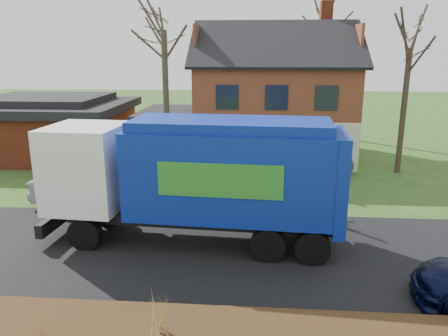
{
  "coord_description": "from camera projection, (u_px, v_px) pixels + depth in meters",
  "views": [
    {
      "loc": [
        1.04,
        -13.05,
        6.4
      ],
      "look_at": [
        -0.17,
        2.5,
        2.19
      ],
      "focal_mm": 35.0,
      "sensor_mm": 36.0,
      "label": 1
    }
  ],
  "objects": [
    {
      "name": "ground",
      "position": [
        223.0,
        252.0,
        14.31
      ],
      "size": [
        120.0,
        120.0,
        0.0
      ],
      "primitive_type": "plane",
      "color": "#2B4617",
      "rests_on": "ground"
    },
    {
      "name": "road",
      "position": [
        223.0,
        252.0,
        14.31
      ],
      "size": [
        80.0,
        7.0,
        0.02
      ],
      "primitive_type": "cube",
      "color": "black",
      "rests_on": "ground"
    },
    {
      "name": "main_house",
      "position": [
        266.0,
        91.0,
        26.54
      ],
      "size": [
        12.95,
        8.95,
        9.26
      ],
      "color": "beige",
      "rests_on": "ground"
    },
    {
      "name": "ranch_house",
      "position": [
        49.0,
        126.0,
        27.25
      ],
      "size": [
        9.8,
        8.2,
        3.7
      ],
      "color": "#92391F",
      "rests_on": "ground"
    },
    {
      "name": "garbage_truck",
      "position": [
        199.0,
        173.0,
        14.47
      ],
      "size": [
        10.14,
        3.3,
        4.28
      ],
      "rotation": [
        0.0,
        0.0,
        -0.06
      ],
      "color": "black",
      "rests_on": "ground"
    },
    {
      "name": "silver_sedan",
      "position": [
        93.0,
        188.0,
        18.31
      ],
      "size": [
        5.15,
        2.23,
        1.65
      ],
      "primitive_type": "imported",
      "rotation": [
        0.0,
        0.0,
        1.47
      ],
      "color": "#B6BABF",
      "rests_on": "ground"
    },
    {
      "name": "tree_front_west",
      "position": [
        163.0,
        7.0,
        21.16
      ],
      "size": [
        3.45,
        3.45,
        10.26
      ],
      "color": "#3E3325",
      "rests_on": "ground"
    },
    {
      "name": "tree_front_east",
      "position": [
        413.0,
        26.0,
        21.73
      ],
      "size": [
        3.36,
        3.36,
        9.32
      ],
      "color": "#392E22",
      "rests_on": "ground"
    },
    {
      "name": "tree_back",
      "position": [
        327.0,
        5.0,
        31.59
      ],
      "size": [
        3.62,
        3.62,
        11.47
      ],
      "color": "#423828",
      "rests_on": "ground"
    },
    {
      "name": "grass_clump_west",
      "position": [
        36.0,
        325.0,
        9.3
      ],
      "size": [
        0.33,
        0.27,
        0.88
      ],
      "color": "tan",
      "rests_on": "mulch_verge"
    },
    {
      "name": "grass_clump_mid",
      "position": [
        159.0,
        313.0,
        9.55
      ],
      "size": [
        0.39,
        0.32,
        1.09
      ],
      "color": "tan",
      "rests_on": "mulch_verge"
    }
  ]
}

